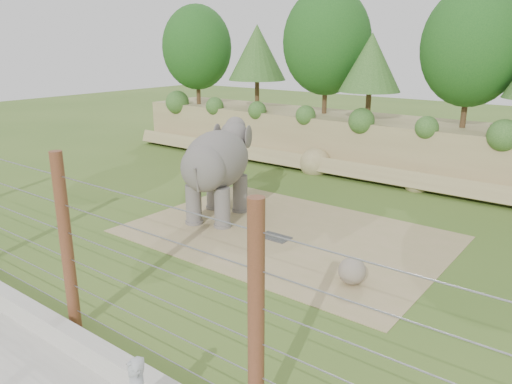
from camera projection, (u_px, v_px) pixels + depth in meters
The scene contains 8 objects.
ground at pixel (214, 261), 14.40m from camera, with size 90.00×90.00×0.00m, color #456725.
back_embankment at pixel (410, 90), 22.53m from camera, with size 30.00×5.52×8.77m.
dirt_patch at pixel (287, 234), 16.38m from camera, with size 10.00×7.00×0.02m, color #9B8E5B.
drain_grate at pixel (275, 237), 16.05m from camera, with size 1.00×0.60×0.03m, color #262628.
elephant at pixel (217, 173), 17.49m from camera, with size 1.74×4.06×3.28m, color #635E59, non-canonical shape.
stone_ball at pixel (352, 271), 12.90m from camera, with size 0.72×0.72×0.72m, color gray.
retaining_wall at pixel (54, 329), 10.53m from camera, with size 26.00×0.35×0.50m, color #B2AEA4.
barrier_fence at pixel (66, 245), 10.40m from camera, with size 20.26×0.26×4.00m.
Camera 1 is at (9.02, -9.73, 6.06)m, focal length 35.00 mm.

